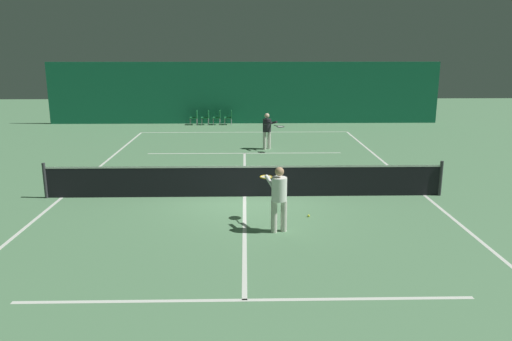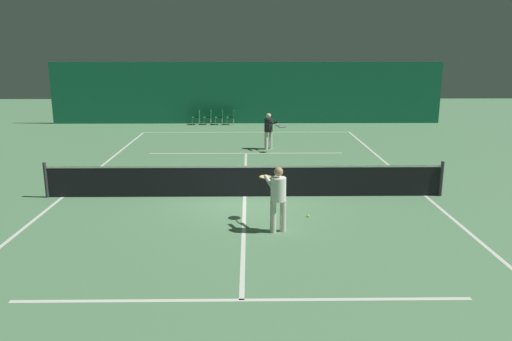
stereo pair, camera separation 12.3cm
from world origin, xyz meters
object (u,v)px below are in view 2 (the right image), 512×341
object	(u,v)px
courtside_chair_1	(209,116)
courtside_chair_3	(232,116)
player_near	(278,194)
player_far	(269,128)
tennis_ball	(308,216)
courtside_chair_0	(197,116)
courtside_chair_2	(220,116)
tennis_net	(245,180)

from	to	relation	value
courtside_chair_1	courtside_chair_3	distance (m)	1.34
player_near	player_far	size ratio (longest dim) A/B	1.02
courtside_chair_1	player_near	bearing A→B (deg)	9.88
player_near	player_far	xyz separation A→B (m)	(0.19, 10.22, -0.02)
courtside_chair_3	tennis_ball	distance (m)	16.74
courtside_chair_0	player_far	bearing A→B (deg)	28.09
courtside_chair_2	courtside_chair_3	xyz separation A→B (m)	(0.67, 0.00, 0.00)
courtside_chair_3	tennis_ball	world-z (taller)	courtside_chair_3
tennis_net	player_far	distance (m)	7.35
player_near	courtside_chair_0	distance (m)	17.96
courtside_chair_2	courtside_chair_3	bearing A→B (deg)	90.00
courtside_chair_3	courtside_chair_0	bearing A→B (deg)	-90.00
courtside_chair_0	tennis_ball	distance (m)	17.17
player_far	courtside_chair_0	size ratio (longest dim) A/B	1.90
tennis_net	player_far	bearing A→B (deg)	82.05
courtside_chair_1	courtside_chair_2	bearing A→B (deg)	90.00
tennis_net	player_far	world-z (taller)	player_far
player_far	tennis_net	bearing A→B (deg)	-41.96
courtside_chair_3	tennis_ball	xyz separation A→B (m)	(2.60, -16.54, -0.45)
courtside_chair_0	courtside_chair_2	world-z (taller)	same
tennis_net	courtside_chair_0	xyz separation A→B (m)	(-2.90, 14.62, -0.03)
tennis_net	courtside_chair_0	bearing A→B (deg)	101.24
player_near	courtside_chair_2	distance (m)	17.73
player_near	courtside_chair_0	size ratio (longest dim) A/B	1.94
courtside_chair_0	courtside_chair_3	distance (m)	2.01
courtside_chair_0	courtside_chair_2	distance (m)	1.34
courtside_chair_2	courtside_chair_3	distance (m)	0.67
courtside_chair_0	courtside_chair_1	xyz separation A→B (m)	(0.67, 0.00, 0.00)
courtside_chair_3	courtside_chair_1	bearing A→B (deg)	-90.00
courtside_chair_0	courtside_chair_2	xyz separation A→B (m)	(1.34, 0.00, 0.00)
courtside_chair_0	tennis_ball	world-z (taller)	courtside_chair_0
courtside_chair_1	courtside_chair_3	world-z (taller)	same
courtside_chair_1	courtside_chair_3	xyz separation A→B (m)	(1.34, 0.00, 0.00)
courtside_chair_1	tennis_ball	xyz separation A→B (m)	(3.94, -16.54, -0.45)
player_far	courtside_chair_0	bearing A→B (deg)	174.08
player_near	courtside_chair_1	world-z (taller)	player_near
courtside_chair_1	tennis_ball	world-z (taller)	courtside_chair_1
player_near	tennis_ball	distance (m)	1.63
tennis_ball	courtside_chair_0	bearing A→B (deg)	105.58
tennis_net	courtside_chair_3	distance (m)	14.64
courtside_chair_2	courtside_chair_1	bearing A→B (deg)	-90.00
player_near	courtside_chair_1	xyz separation A→B (m)	(-3.06, 17.57, -0.46)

